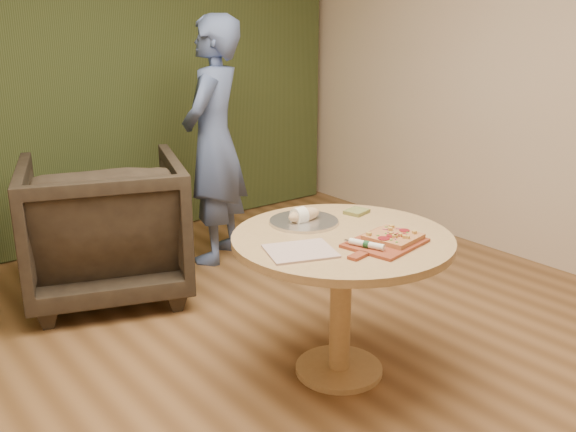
# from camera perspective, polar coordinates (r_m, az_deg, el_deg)

# --- Properties ---
(room_shell) EXTENTS (5.04, 6.04, 2.84)m
(room_shell) POSITION_cam_1_polar(r_m,az_deg,el_deg) (2.64, 3.20, 9.22)
(room_shell) COLOR brown
(room_shell) RESTS_ON ground
(curtain) EXTENTS (4.80, 0.14, 2.78)m
(curtain) POSITION_cam_1_polar(r_m,az_deg,el_deg) (5.17, -18.97, 12.46)
(curtain) COLOR #293518
(curtain) RESTS_ON ground
(pedestal_table) EXTENTS (1.08, 1.08, 0.75)m
(pedestal_table) POSITION_cam_1_polar(r_m,az_deg,el_deg) (3.18, 4.80, -4.15)
(pedestal_table) COLOR tan
(pedestal_table) RESTS_ON ground
(pizza_paddle) EXTENTS (0.47, 0.34, 0.01)m
(pizza_paddle) POSITION_cam_1_polar(r_m,az_deg,el_deg) (3.02, 8.52, -2.44)
(pizza_paddle) COLOR brown
(pizza_paddle) RESTS_ON pedestal_table
(flatbread_pizza) EXTENTS (0.26, 0.26, 0.04)m
(flatbread_pizza) POSITION_cam_1_polar(r_m,az_deg,el_deg) (3.06, 9.35, -1.81)
(flatbread_pizza) COLOR #BE804A
(flatbread_pizza) RESTS_ON pizza_paddle
(cutlery_roll) EXTENTS (0.09, 0.19, 0.03)m
(cutlery_roll) POSITION_cam_1_polar(r_m,az_deg,el_deg) (2.94, 6.99, -2.51)
(cutlery_roll) COLOR white
(cutlery_roll) RESTS_ON pizza_paddle
(newspaper) EXTENTS (0.37, 0.34, 0.01)m
(newspaper) POSITION_cam_1_polar(r_m,az_deg,el_deg) (2.90, 1.09, -3.14)
(newspaper) COLOR silver
(newspaper) RESTS_ON pedestal_table
(serving_tray) EXTENTS (0.36, 0.36, 0.02)m
(serving_tray) POSITION_cam_1_polar(r_m,az_deg,el_deg) (3.30, 1.42, -0.49)
(serving_tray) COLOR silver
(serving_tray) RESTS_ON pedestal_table
(bread_roll) EXTENTS (0.19, 0.09, 0.09)m
(bread_roll) POSITION_cam_1_polar(r_m,az_deg,el_deg) (3.29, 1.31, 0.08)
(bread_roll) COLOR #D5B281
(bread_roll) RESTS_ON serving_tray
(green_packet) EXTENTS (0.14, 0.13, 0.02)m
(green_packet) POSITION_cam_1_polar(r_m,az_deg,el_deg) (3.48, 6.12, 0.39)
(green_packet) COLOR brown
(green_packet) RESTS_ON pedestal_table
(armchair) EXTENTS (1.24, 1.20, 1.01)m
(armchair) POSITION_cam_1_polar(r_m,az_deg,el_deg) (4.30, -16.02, -0.37)
(armchair) COLOR black
(armchair) RESTS_ON ground
(person_standing) EXTENTS (0.78, 0.73, 1.78)m
(person_standing) POSITION_cam_1_polar(r_m,az_deg,el_deg) (4.70, -6.61, 6.56)
(person_standing) COLOR #4C6193
(person_standing) RESTS_ON ground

